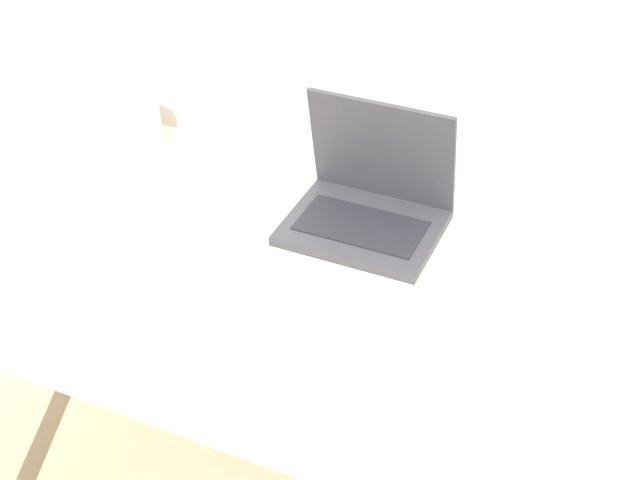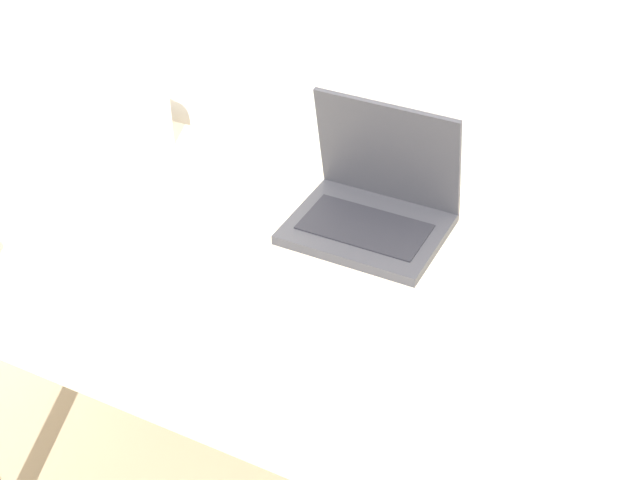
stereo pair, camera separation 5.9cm
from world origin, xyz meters
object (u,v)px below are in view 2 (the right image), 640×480
at_px(keyboard, 265,339).
at_px(mouse, 424,382).
at_px(laptop, 374,202).
at_px(vase, 147,104).

distance_m(keyboard, mouse, 0.28).
distance_m(laptop, keyboard, 0.41).
bearing_deg(laptop, vase, 174.27).
bearing_deg(mouse, vase, 152.29).
bearing_deg(mouse, keyboard, -175.61).
xyz_separation_m(laptop, vase, (-0.58, 0.06, 0.05)).
xyz_separation_m(mouse, vase, (-0.84, 0.44, 0.09)).
height_order(laptop, vase, laptop).
height_order(mouse, vase, vase).
height_order(keyboard, vase, vase).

